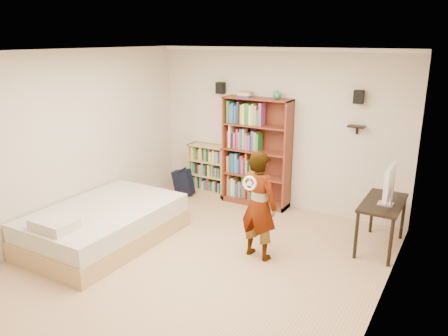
# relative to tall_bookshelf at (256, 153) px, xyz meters

# --- Properties ---
(ground) EXTENTS (4.50, 5.00, 0.01)m
(ground) POSITION_rel_tall_bookshelf_xyz_m (0.29, -2.33, -0.94)
(ground) COLOR tan
(ground) RESTS_ON ground
(room_shell) EXTENTS (4.52, 5.02, 2.71)m
(room_shell) POSITION_rel_tall_bookshelf_xyz_m (0.29, -2.33, 0.82)
(room_shell) COLOR beige
(room_shell) RESTS_ON ground
(crown_molding) EXTENTS (4.50, 5.00, 0.06)m
(crown_molding) POSITION_rel_tall_bookshelf_xyz_m (0.29, -2.33, 1.73)
(crown_molding) COLOR white
(crown_molding) RESTS_ON room_shell
(speaker_left) EXTENTS (0.14, 0.12, 0.20)m
(speaker_left) POSITION_rel_tall_bookshelf_xyz_m (-0.76, 0.07, 1.06)
(speaker_left) COLOR black
(speaker_left) RESTS_ON room_shell
(speaker_right) EXTENTS (0.14, 0.12, 0.20)m
(speaker_right) POSITION_rel_tall_bookshelf_xyz_m (1.64, 0.07, 1.06)
(speaker_right) COLOR black
(speaker_right) RESTS_ON room_shell
(wall_shelf) EXTENTS (0.25, 0.16, 0.02)m
(wall_shelf) POSITION_rel_tall_bookshelf_xyz_m (1.64, 0.08, 0.61)
(wall_shelf) COLOR black
(wall_shelf) RESTS_ON room_shell
(tall_bookshelf) EXTENTS (1.19, 0.35, 1.89)m
(tall_bookshelf) POSITION_rel_tall_bookshelf_xyz_m (0.00, 0.00, 0.00)
(tall_bookshelf) COLOR maroon
(tall_bookshelf) RESTS_ON ground
(low_bookshelf) EXTENTS (0.75, 0.28, 0.94)m
(low_bookshelf) POSITION_rel_tall_bookshelf_xyz_m (-1.01, 0.03, -0.47)
(low_bookshelf) COLOR tan
(low_bookshelf) RESTS_ON ground
(computer_desk) EXTENTS (0.51, 1.02, 0.70)m
(computer_desk) POSITION_rel_tall_bookshelf_xyz_m (2.26, -0.66, -0.59)
(computer_desk) COLOR black
(computer_desk) RESTS_ON ground
(imac) EXTENTS (0.14, 0.55, 0.54)m
(imac) POSITION_rel_tall_bookshelf_xyz_m (2.31, -0.77, 0.03)
(imac) COLOR silver
(imac) RESTS_ON computer_desk
(daybed) EXTENTS (1.44, 2.22, 0.65)m
(daybed) POSITION_rel_tall_bookshelf_xyz_m (-1.22, -2.45, -0.62)
(daybed) COLOR beige
(daybed) RESTS_ON ground
(person) EXTENTS (0.59, 0.43, 1.48)m
(person) POSITION_rel_tall_bookshelf_xyz_m (0.89, -1.74, -0.20)
(person) COLOR black
(person) RESTS_ON ground
(wii_wheel) EXTENTS (0.19, 0.07, 0.19)m
(wii_wheel) POSITION_rel_tall_bookshelf_xyz_m (0.89, -2.02, 0.18)
(wii_wheel) COLOR silver
(wii_wheel) RESTS_ON person
(navy_bag) EXTENTS (0.39, 0.27, 0.50)m
(navy_bag) POSITION_rel_tall_bookshelf_xyz_m (-1.38, -0.26, -0.70)
(navy_bag) COLOR black
(navy_bag) RESTS_ON ground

